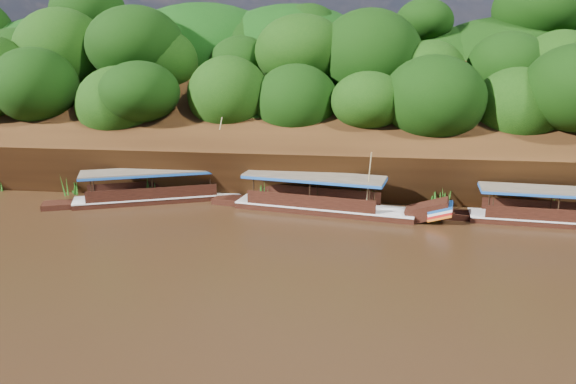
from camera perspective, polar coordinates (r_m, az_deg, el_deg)
name	(u,v)px	position (r m, az deg, el deg)	size (l,w,h in m)	color
ground	(344,254)	(30.51, 5.72, -6.31)	(160.00, 160.00, 0.00)	black
riverbank	(354,144)	(51.94, 6.67, 4.86)	(120.00, 30.06, 19.40)	black
boat_1	(335,205)	(37.40, 4.80, -1.29)	(14.35, 4.45, 4.92)	black
boat_2	(174,193)	(41.03, -11.50, -0.11)	(14.18, 7.14, 6.26)	black
reeds	(311,191)	(39.43, 2.31, 0.10)	(49.00, 2.27, 1.94)	#256619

